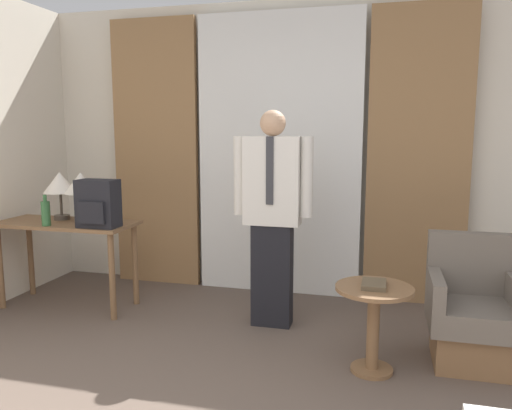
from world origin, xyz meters
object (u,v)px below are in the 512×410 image
(bottle_near_edge, at_px, (46,213))
(side_table, at_px, (374,314))
(table_lamp_right, at_px, (81,185))
(table_lamp_left, at_px, (60,184))
(desk, at_px, (67,236))
(armchair, at_px, (473,316))
(book, at_px, (374,284))
(backpack, at_px, (98,204))
(person, at_px, (272,211))

(bottle_near_edge, distance_m, side_table, 2.72)
(table_lamp_right, bearing_deg, side_table, -14.85)
(table_lamp_left, height_order, side_table, table_lamp_left)
(desk, bearing_deg, bottle_near_edge, -105.09)
(table_lamp_left, height_order, armchair, table_lamp_left)
(bottle_near_edge, xyz_separation_m, armchair, (3.28, -0.08, -0.53))
(bottle_near_edge, height_order, side_table, bottle_near_edge)
(book, bearing_deg, backpack, 168.84)
(desk, xyz_separation_m, table_lamp_left, (-0.10, 0.09, 0.43))
(table_lamp_left, xyz_separation_m, person, (1.91, -0.06, -0.15))
(table_lamp_left, bearing_deg, backpack, -24.33)
(table_lamp_right, relative_size, person, 0.25)
(desk, xyz_separation_m, bottle_near_edge, (-0.05, -0.19, 0.23))
(desk, distance_m, table_lamp_right, 0.46)
(table_lamp_left, distance_m, armchair, 3.43)
(backpack, relative_size, side_table, 0.69)
(table_lamp_right, bearing_deg, person, -1.89)
(side_table, bearing_deg, armchair, 25.18)
(desk, xyz_separation_m, table_lamp_right, (0.10, 0.09, 0.43))
(person, xyz_separation_m, side_table, (0.79, -0.60, -0.53))
(bottle_near_edge, xyz_separation_m, book, (2.64, -0.38, -0.28))
(desk, distance_m, book, 2.66)
(desk, bearing_deg, armchair, -4.80)
(bottle_near_edge, distance_m, backpack, 0.47)
(bottle_near_edge, bearing_deg, side_table, -8.22)
(desk, distance_m, bottle_near_edge, 0.30)
(table_lamp_left, relative_size, backpack, 1.08)
(desk, bearing_deg, table_lamp_left, 138.30)
(bottle_near_edge, bearing_deg, table_lamp_left, 100.82)
(desk, relative_size, book, 5.65)
(person, height_order, side_table, person)
(desk, distance_m, person, 1.83)
(backpack, height_order, side_table, backpack)
(book, bearing_deg, bottle_near_edge, 171.76)
(desk, height_order, side_table, desk)
(side_table, bearing_deg, backpack, 168.88)
(table_lamp_left, distance_m, backpack, 0.57)
(table_lamp_right, height_order, side_table, table_lamp_right)
(desk, distance_m, backpack, 0.53)
(desk, height_order, armchair, armchair)
(person, height_order, armchair, person)
(backpack, bearing_deg, desk, 161.22)
(bottle_near_edge, height_order, backpack, backpack)
(table_lamp_right, bearing_deg, bottle_near_edge, -118.89)
(person, relative_size, armchair, 2.00)
(armchair, height_order, book, armchair)
(backpack, distance_m, person, 1.41)
(table_lamp_right, xyz_separation_m, side_table, (2.49, -0.66, -0.68))
(armchair, bearing_deg, person, 167.83)
(person, bearing_deg, backpack, -172.93)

